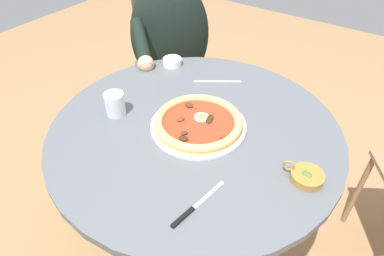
{
  "coord_description": "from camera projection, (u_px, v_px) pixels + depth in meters",
  "views": [
    {
      "loc": [
        0.7,
        0.47,
        1.44
      ],
      "look_at": [
        0.03,
        0.01,
        0.76
      ],
      "focal_mm": 31.0,
      "sensor_mm": 36.0,
      "label": 1
    }
  ],
  "objects": [
    {
      "name": "cafe_chair_diner",
      "position": [
        169.0,
        60.0,
        1.88
      ],
      "size": [
        0.54,
        0.54,
        0.87
      ],
      "color": "#504A45",
      "rests_on": "ground"
    },
    {
      "name": "fork_utensil",
      "position": [
        218.0,
        81.0,
        1.3
      ],
      "size": [
        0.11,
        0.16,
        0.0
      ],
      "color": "#BCBCC1",
      "rests_on": "dining_table"
    },
    {
      "name": "diner_person",
      "position": [
        171.0,
        72.0,
        1.77
      ],
      "size": [
        0.58,
        0.44,
        1.18
      ],
      "color": "#282833",
      "rests_on": "ground"
    },
    {
      "name": "pizza_on_plate",
      "position": [
        198.0,
        123.0,
        1.08
      ],
      "size": [
        0.31,
        0.31,
        0.04
      ],
      "color": "white",
      "rests_on": "dining_table"
    },
    {
      "name": "ground_plane",
      "position": [
        194.0,
        248.0,
        1.57
      ],
      "size": [
        6.0,
        6.0,
        0.02
      ],
      "primitive_type": "cube",
      "color": "#9E754C"
    },
    {
      "name": "dining_table",
      "position": [
        195.0,
        160.0,
        1.19
      ],
      "size": [
        0.96,
        0.96,
        0.74
      ],
      "color": "#565B60",
      "rests_on": "ground"
    },
    {
      "name": "steak_knife",
      "position": [
        191.0,
        210.0,
        0.83
      ],
      "size": [
        0.2,
        0.04,
        0.01
      ],
      "color": "silver",
      "rests_on": "dining_table"
    },
    {
      "name": "olive_pan",
      "position": [
        306.0,
        176.0,
        0.91
      ],
      "size": [
        0.09,
        0.12,
        0.05
      ],
      "color": "olive",
      "rests_on": "dining_table"
    },
    {
      "name": "water_glass",
      "position": [
        115.0,
        105.0,
        1.13
      ],
      "size": [
        0.07,
        0.07,
        0.08
      ],
      "color": "silver",
      "rests_on": "dining_table"
    },
    {
      "name": "ramekin_capers",
      "position": [
        172.0,
        62.0,
        1.4
      ],
      "size": [
        0.08,
        0.08,
        0.03
      ],
      "color": "white",
      "rests_on": "dining_table"
    }
  ]
}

